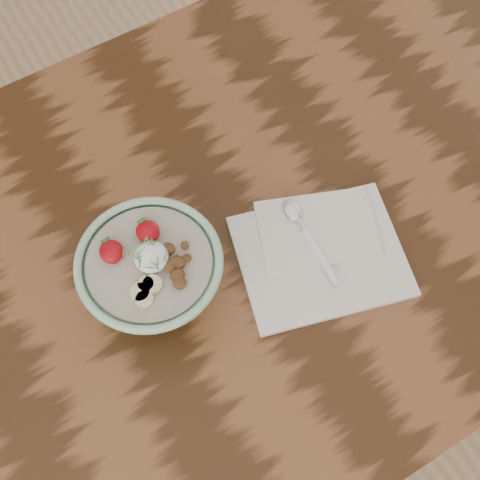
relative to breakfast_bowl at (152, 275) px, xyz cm
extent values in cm
cube|color=#361E0D|center=(16.07, 4.16, -8.91)|extent=(160.00, 90.00, 4.00)
cylinder|color=#4C2D19|center=(88.07, 41.16, -46.41)|extent=(7.00, 7.00, 71.00)
cylinder|color=#95C9A1|center=(-0.01, -0.01, -6.26)|extent=(9.04, 9.04, 1.29)
torus|color=#95C9A1|center=(-0.01, -0.01, 4.28)|extent=(20.55, 20.55, 1.18)
cylinder|color=#B5AD96|center=(-0.01, -0.01, 3.64)|extent=(17.43, 17.43, 1.08)
ellipsoid|color=white|center=(0.56, 0.13, 5.10)|extent=(4.79, 4.79, 2.63)
ellipsoid|color=#97070E|center=(1.99, 3.85, 5.08)|extent=(3.28, 3.61, 1.80)
cone|color=#286623|center=(1.99, 5.33, 5.38)|extent=(1.40, 1.03, 1.52)
ellipsoid|color=#97070E|center=(-3.68, 3.68, 5.09)|extent=(3.33, 3.66, 1.83)
cone|color=#286623|center=(-3.68, 5.18, 5.39)|extent=(1.40, 1.03, 1.52)
cylinder|color=beige|center=(-3.09, -3.48, 4.58)|extent=(2.66, 2.66, 0.70)
cylinder|color=beige|center=(-1.85, -2.84, 4.58)|extent=(2.19, 2.19, 0.70)
cylinder|color=beige|center=(-3.02, -4.68, 4.58)|extent=(2.42, 2.42, 0.70)
cylinder|color=beige|center=(-1.11, -3.27, 4.58)|extent=(2.68, 2.68, 0.70)
ellipsoid|color=brown|center=(2.34, -4.03, 4.91)|extent=(2.37, 2.17, 1.66)
ellipsoid|color=brown|center=(2.53, -2.03, 4.79)|extent=(2.33, 2.33, 1.33)
ellipsoid|color=brown|center=(2.07, -5.07, 4.87)|extent=(2.37, 2.42, 1.34)
ellipsoid|color=brown|center=(3.27, 0.14, 4.86)|extent=(2.27, 2.43, 1.47)
ellipsoid|color=brown|center=(4.72, -2.30, 4.64)|extent=(1.79, 1.78, 0.89)
ellipsoid|color=brown|center=(5.43, -0.45, 4.63)|extent=(1.54, 1.63, 0.65)
ellipsoid|color=brown|center=(3.32, -2.46, 4.89)|extent=(2.56, 2.39, 1.04)
ellipsoid|color=brown|center=(2.00, -1.84, 4.65)|extent=(1.73, 1.74, 0.91)
ellipsoid|color=brown|center=(3.18, -2.14, 4.83)|extent=(2.40, 2.36, 1.49)
ellipsoid|color=brown|center=(2.07, -2.41, 4.80)|extent=(1.67, 1.81, 1.35)
cylinder|color=#3E8B3B|center=(1.37, 1.83, 6.18)|extent=(0.64, 1.55, 0.23)
cylinder|color=#3E8B3B|center=(-1.23, -0.19, 6.18)|extent=(1.01, 1.80, 0.25)
cylinder|color=#3E8B3B|center=(0.91, 2.29, 6.18)|extent=(1.05, 0.74, 0.22)
cylinder|color=#3E8B3B|center=(1.52, 1.19, 6.18)|extent=(0.74, 1.86, 0.25)
cylinder|color=#3E8B3B|center=(-0.20, -1.87, 6.18)|extent=(1.61, 1.24, 0.24)
cylinder|color=#3E8B3B|center=(0.87, -1.45, 6.18)|extent=(1.09, 1.72, 0.25)
cylinder|color=#3E8B3B|center=(1.53, 1.34, 6.18)|extent=(1.30, 0.31, 0.22)
cylinder|color=#3E8B3B|center=(0.18, -1.19, 6.18)|extent=(1.07, 1.73, 0.25)
cylinder|color=#3E8B3B|center=(-2.37, 2.27, 6.18)|extent=(1.01, 1.53, 0.24)
cylinder|color=#3E8B3B|center=(-0.68, 0.41, 6.18)|extent=(1.71, 0.53, 0.24)
cylinder|color=#3E8B3B|center=(2.24, -1.14, 6.18)|extent=(1.30, 1.32, 0.24)
cylinder|color=#3E8B3B|center=(-1.24, 0.37, 6.18)|extent=(0.69, 1.48, 0.23)
cylinder|color=#3E8B3B|center=(-0.37, 1.05, 6.18)|extent=(1.43, 0.39, 0.23)
cylinder|color=#3E8B3B|center=(-1.40, 2.12, 6.18)|extent=(1.36, 1.38, 0.24)
cube|color=white|center=(24.46, -7.88, -6.42)|extent=(29.74, 26.45, 0.96)
cube|color=white|center=(26.39, -4.02, -5.65)|extent=(21.71, 18.54, 0.58)
cube|color=silver|center=(23.90, -8.45, -5.20)|extent=(1.80, 10.44, 0.32)
cylinder|color=silver|center=(24.41, -1.92, -5.05)|extent=(0.84, 2.75, 0.63)
ellipsoid|color=silver|center=(24.62, 0.67, -4.93)|extent=(3.08, 4.35, 0.86)
camera|label=1|loc=(-8.86, -38.82, 87.33)|focal=50.00mm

